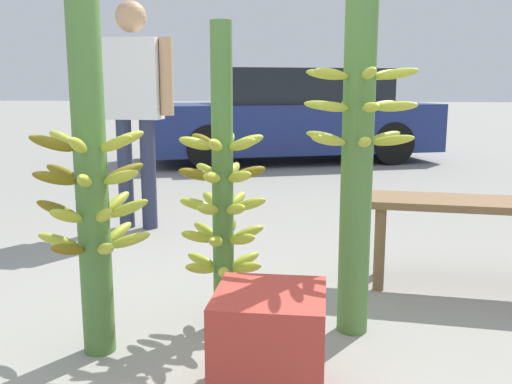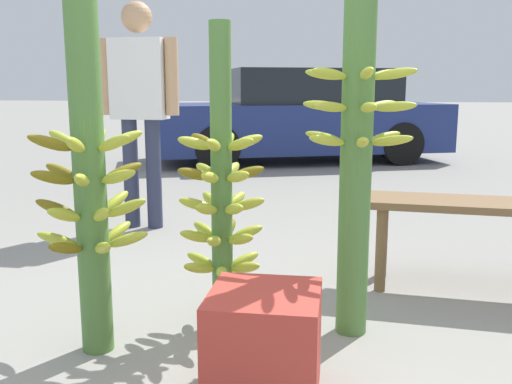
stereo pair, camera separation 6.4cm
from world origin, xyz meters
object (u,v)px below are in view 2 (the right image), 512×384
(banana_stalk_left, at_px, (90,184))
(produce_crate, at_px, (264,344))
(parked_car, at_px, (301,117))
(market_bench, at_px, (497,216))
(vendor_person, at_px, (139,95))
(banana_stalk_center, at_px, (222,191))
(banana_stalk_right, at_px, (356,159))

(banana_stalk_left, bearing_deg, produce_crate, -18.86)
(banana_stalk_left, bearing_deg, parked_car, 86.49)
(market_bench, relative_size, produce_crate, 3.76)
(market_bench, height_order, produce_crate, market_bench)
(banana_stalk_left, relative_size, market_bench, 0.98)
(banana_stalk_left, relative_size, vendor_person, 0.84)
(banana_stalk_center, distance_m, banana_stalk_right, 0.61)
(vendor_person, relative_size, parked_car, 0.38)
(banana_stalk_right, relative_size, parked_car, 0.33)
(vendor_person, relative_size, market_bench, 1.17)
(vendor_person, bearing_deg, banana_stalk_right, 134.22)
(banana_stalk_left, height_order, banana_stalk_center, banana_stalk_left)
(banana_stalk_center, height_order, banana_stalk_right, banana_stalk_right)
(banana_stalk_right, distance_m, vendor_person, 2.38)
(banana_stalk_right, bearing_deg, banana_stalk_left, -162.15)
(banana_stalk_center, relative_size, produce_crate, 3.54)
(produce_crate, bearing_deg, banana_stalk_center, 115.25)
(banana_stalk_center, relative_size, market_bench, 0.94)
(banana_stalk_right, relative_size, vendor_person, 0.87)
(market_bench, distance_m, parked_car, 5.60)
(banana_stalk_right, xyz_separation_m, vendor_person, (-1.60, 1.74, 0.25))
(banana_stalk_right, bearing_deg, market_bench, 39.37)
(parked_car, distance_m, produce_crate, 6.66)
(vendor_person, height_order, market_bench, vendor_person)
(banana_stalk_left, relative_size, produce_crate, 3.70)
(banana_stalk_right, height_order, parked_car, banana_stalk_right)
(banana_stalk_left, bearing_deg, banana_stalk_right, 17.85)
(banana_stalk_left, bearing_deg, vendor_person, 104.42)
(vendor_person, xyz_separation_m, parked_car, (0.93, 4.29, -0.39))
(banana_stalk_right, height_order, market_bench, banana_stalk_right)
(banana_stalk_right, relative_size, market_bench, 1.02)
(market_bench, bearing_deg, banana_stalk_right, -135.32)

